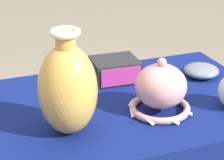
{
  "coord_description": "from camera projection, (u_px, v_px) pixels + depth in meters",
  "views": [
    {
      "loc": [
        -0.46,
        -1.19,
        1.38
      ],
      "look_at": [
        -0.04,
        -0.08,
        0.85
      ],
      "focal_mm": 70.0,
      "sensor_mm": 36.0,
      "label": 1
    }
  ],
  "objects": [
    {
      "name": "vase_tall_bulbous",
      "position": [
        68.0,
        88.0,
        1.2
      ],
      "size": [
        0.17,
        0.17,
        0.31
      ],
      "color": "gold",
      "rests_on": "display_table"
    },
    {
      "name": "display_table",
      "position": [
        117.0,
        130.0,
        1.44
      ],
      "size": [
        1.03,
        0.65,
        0.73
      ],
      "color": "brown",
      "rests_on": "ground_plane"
    },
    {
      "name": "vase_dome_bell",
      "position": [
        161.0,
        90.0,
        1.34
      ],
      "size": [
        0.2,
        0.2,
        0.18
      ],
      "color": "#D19399",
      "rests_on": "display_table"
    },
    {
      "name": "mosaic_tile_box",
      "position": [
        115.0,
        69.0,
        1.58
      ],
      "size": [
        0.17,
        0.15,
        0.08
      ],
      "rotation": [
        0.0,
        0.0,
        -0.05
      ],
      "color": "#232328",
      "rests_on": "display_table"
    },
    {
      "name": "bowl_shallow_slate",
      "position": [
        201.0,
        71.0,
        1.62
      ],
      "size": [
        0.13,
        0.13,
        0.05
      ],
      "primitive_type": "ellipsoid",
      "color": "slate",
      "rests_on": "display_table"
    }
  ]
}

